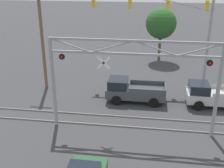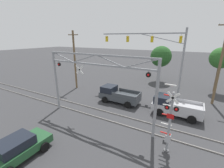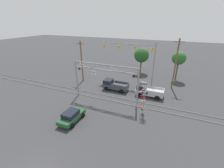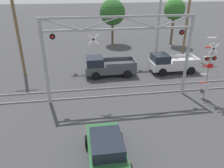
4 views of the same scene
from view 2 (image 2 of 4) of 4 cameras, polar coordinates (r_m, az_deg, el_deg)
name	(u,v)px [view 2 (image 2 of 4)]	position (r m, az deg, el deg)	size (l,w,h in m)	color
rail_track_near	(100,118)	(15.18, -4.70, -12.76)	(80.00, 0.08, 0.10)	gray
rail_track_far	(107,112)	(16.24, -1.85, -10.58)	(80.00, 0.08, 0.10)	gray
crossing_gantry	(97,77)	(13.36, -5.87, 2.66)	(10.86, 0.28, 6.30)	gray
crossing_signal_mast	(169,125)	(10.96, 20.87, -14.28)	(1.02, 0.35, 4.89)	gray
traffic_signal_span	(160,51)	(19.97, 17.93, 11.98)	(11.04, 0.39, 8.72)	gray
pickup_truck_lead	(118,95)	(18.40, 2.18, -4.14)	(4.86, 2.25, 1.90)	#3D4247
pickup_truck_following	(174,106)	(16.70, 22.51, -7.85)	(4.73, 2.25, 1.90)	#B7B7BC
sedan_waiting	(17,148)	(12.21, -32.33, -19.96)	(2.10, 3.99, 1.51)	#23512D
utility_pole_left	(75,60)	(23.44, -14.00, 8.97)	(1.80, 0.28, 8.61)	brown
utility_pole_right	(221,63)	(20.72, 36.01, 6.43)	(1.80, 0.28, 9.51)	brown
background_tree_beyond_span	(221,58)	(25.81, 36.09, 7.91)	(2.89, 2.89, 6.38)	brown
background_tree_far_left_verge	(161,57)	(27.94, 18.13, 9.90)	(3.60, 3.60, 6.27)	brown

